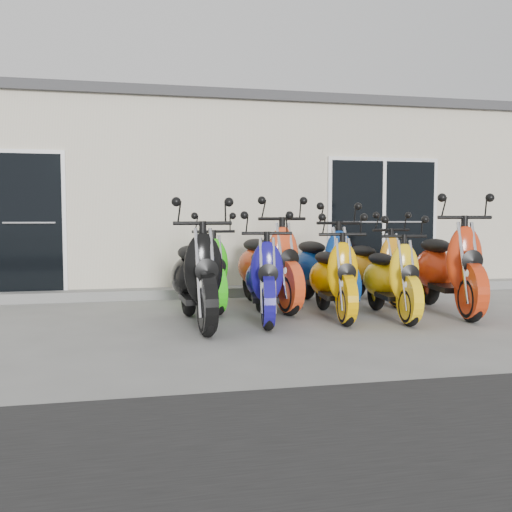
% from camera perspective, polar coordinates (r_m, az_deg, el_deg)
% --- Properties ---
extents(ground, '(80.00, 80.00, 0.00)m').
position_cam_1_polar(ground, '(7.39, 0.99, -6.13)').
color(ground, gray).
rests_on(ground, ground).
extents(building, '(14.00, 6.00, 3.20)m').
position_cam_1_polar(building, '(12.39, -4.50, 5.38)').
color(building, beige).
rests_on(building, ground).
extents(roof_cap, '(14.20, 6.20, 0.16)m').
position_cam_1_polar(roof_cap, '(12.55, -4.54, 13.07)').
color(roof_cap, '#3F3F42').
rests_on(roof_cap, building).
extents(front_step, '(14.00, 0.40, 0.15)m').
position_cam_1_polar(front_step, '(9.33, -1.84, -3.54)').
color(front_step, gray).
rests_on(front_step, ground).
extents(door_left, '(1.07, 0.08, 2.22)m').
position_cam_1_polar(door_left, '(9.38, -21.68, 3.48)').
color(door_left, black).
rests_on(door_left, front_step).
extents(door_right, '(2.02, 0.08, 2.22)m').
position_cam_1_polar(door_right, '(10.18, 12.57, 3.68)').
color(door_right, black).
rests_on(door_right, front_step).
extents(scooter_front_black, '(0.85, 2.09, 1.51)m').
position_cam_1_polar(scooter_front_black, '(6.78, -6.00, -0.61)').
color(scooter_front_black, black).
rests_on(scooter_front_black, ground).
extents(scooter_front_blue, '(0.95, 1.93, 1.36)m').
position_cam_1_polar(scooter_front_blue, '(7.06, 0.83, -1.02)').
color(scooter_front_blue, navy).
rests_on(scooter_front_blue, ground).
extents(scooter_front_orange_a, '(0.83, 1.87, 1.34)m').
position_cam_1_polar(scooter_front_orange_a, '(7.35, 7.76, -0.95)').
color(scooter_front_orange_a, '#F8AC00').
rests_on(scooter_front_orange_a, ground).
extents(scooter_front_orange_b, '(0.79, 1.82, 1.31)m').
position_cam_1_polar(scooter_front_orange_b, '(7.47, 13.37, -1.05)').
color(scooter_front_orange_b, yellow).
rests_on(scooter_front_orange_b, ground).
extents(scooter_front_red, '(1.10, 2.25, 1.59)m').
position_cam_1_polar(scooter_front_red, '(8.08, 18.67, 0.21)').
color(scooter_front_red, red).
rests_on(scooter_front_red, ground).
extents(scooter_back_green, '(0.85, 1.90, 1.36)m').
position_cam_1_polar(scooter_back_green, '(8.05, -4.97, -0.44)').
color(scooter_back_green, '#2BE113').
rests_on(scooter_back_green, ground).
extents(scooter_back_red, '(1.08, 2.21, 1.57)m').
position_cam_1_polar(scooter_back_red, '(8.06, 1.25, 0.33)').
color(scooter_back_red, '#E2451C').
rests_on(scooter_back_red, ground).
extents(scooter_back_blue, '(0.95, 2.09, 1.49)m').
position_cam_1_polar(scooter_back_blue, '(8.34, 6.79, 0.17)').
color(scooter_back_blue, navy).
rests_on(scooter_back_blue, ground).
extents(scooter_back_yellow, '(0.88, 1.91, 1.37)m').
position_cam_1_polar(scooter_back_yellow, '(8.73, 11.87, -0.13)').
color(scooter_back_yellow, orange).
rests_on(scooter_back_yellow, ground).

